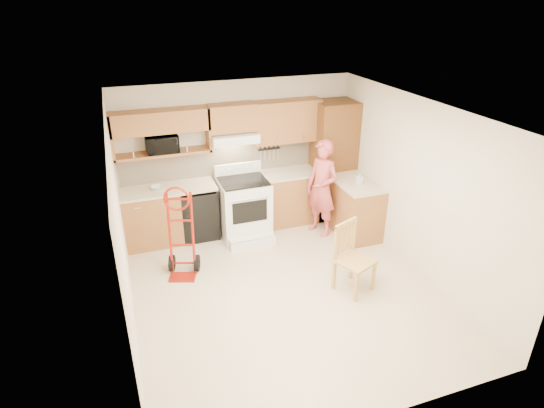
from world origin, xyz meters
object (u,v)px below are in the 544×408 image
person (322,188)px  hand_truck (180,237)px  range (245,204)px  microwave (162,144)px  dining_chair (355,259)px

person → hand_truck: person is taller
range → hand_truck: (-1.19, -0.82, 0.04)m
range → person: (1.24, -0.32, 0.24)m
hand_truck → microwave: bearing=109.4°
microwave → person: bearing=-18.9°
range → hand_truck: bearing=-145.5°
microwave → range: 1.63m
range → dining_chair: (0.98, -1.97, -0.09)m
range → person: bearing=-14.3°
microwave → range: microwave is taller
range → dining_chair: 2.20m
microwave → dining_chair: size_ratio=0.49×
range → person: person is taller
person → dining_chair: 1.71m
person → dining_chair: size_ratio=1.66×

